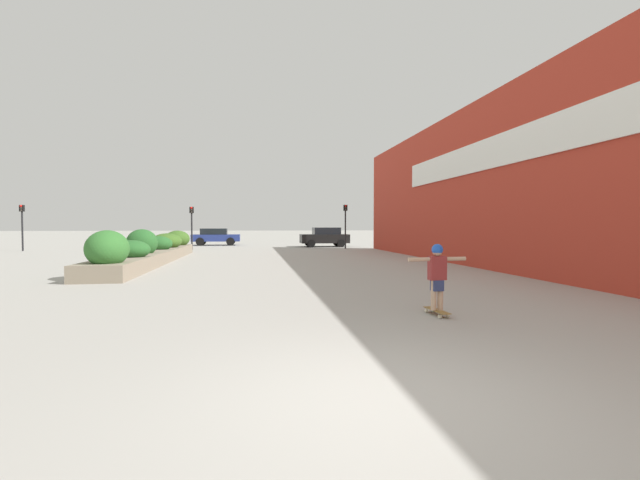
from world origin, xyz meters
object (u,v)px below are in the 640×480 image
Objects in this scene: car_leftmost at (325,237)px; car_center_right at (441,236)px; skateboarder at (437,270)px; traffic_light_left at (192,220)px; traffic_light_far_left at (22,219)px; skateboard at (437,311)px; traffic_light_right at (345,219)px; car_center_left at (216,236)px.

car_leftmost is 1.02× the size of car_center_right.
car_center_right is (14.11, 30.31, -0.16)m from skateboarder.
traffic_light_left is at bearing 107.11° from car_leftmost.
traffic_light_far_left is (-11.24, 0.43, 0.05)m from traffic_light_left.
car_center_right reaches higher than skateboard.
traffic_light_right is (1.06, -3.04, 1.45)m from car_leftmost.
traffic_light_right is (3.40, 23.82, 2.20)m from skateboard.
car_leftmost is 3.53m from traffic_light_right.
car_leftmost is 10.01m from car_center_left.
car_center_left is at bearing 98.55° from skateboarder.
skateboarder reaches higher than skateboard.
skateboard is at bearing -120.35° from skateboarder.
skateboard is at bearing -71.76° from traffic_light_left.
skateboard is 0.19× the size of car_center_left.
traffic_light_left is at bearing -179.54° from traffic_light_right.
car_center_right is 1.25× the size of traffic_light_left.
car_center_left is 1.31× the size of traffic_light_far_left.
car_leftmost is 0.95× the size of car_center_left.
car_center_left is 7.45m from traffic_light_left.
skateboard is 33.44m from car_center_right.
skateboard is 26.97m from car_leftmost.
car_leftmost is 1.18× the size of traffic_light_right.
car_center_left is (-9.12, 4.13, -0.02)m from car_leftmost.
traffic_light_left is (-21.93, -6.59, 1.41)m from car_center_right.
skateboarder is 0.42× the size of traffic_light_left.
skateboard is at bearing -98.13° from traffic_light_right.
car_center_left is (-6.78, 30.98, 0.72)m from skateboard.
traffic_light_far_left reaches higher than car_center_right.
car_center_right is 22.94m from traffic_light_left.
traffic_light_right is (3.40, 23.82, 1.40)m from skateboarder.
skateboard is 0.20× the size of car_leftmost.
car_leftmost is at bearing 81.23° from skateboarder.
car_center_right is at bearing 61.25° from skateboarder.
car_leftmost is at bearing 17.11° from traffic_light_left.
skateboarder is 26.96m from car_leftmost.
car_center_right is (11.77, 3.46, -0.11)m from car_leftmost.
traffic_light_left reaches higher than skateboarder.
traffic_light_far_left is at bearing -79.49° from car_center_right.
traffic_light_right is at bearing 78.08° from skateboarder.
car_center_right is at bearing 31.24° from traffic_light_right.
car_center_left is at bearing 65.65° from car_leftmost.
traffic_light_right is 22.47m from traffic_light_far_left.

